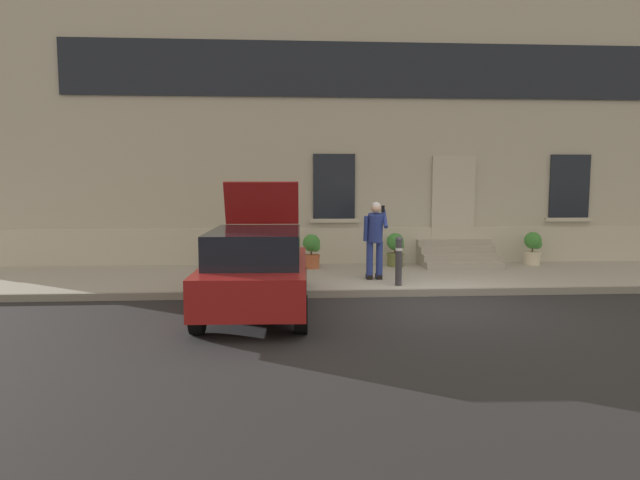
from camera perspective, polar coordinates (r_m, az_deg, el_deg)
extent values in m
plane|color=#232326|center=(10.87, 11.47, -6.60)|extent=(80.00, 80.00, 0.00)
cube|color=#99968E|center=(13.52, 8.36, -3.73)|extent=(24.00, 3.60, 0.15)
cube|color=gray|center=(11.74, 10.27, -5.25)|extent=(24.00, 0.12, 0.15)
cube|color=#B2AD9E|center=(15.84, 6.65, 11.06)|extent=(24.00, 1.40, 7.50)
cube|color=#BCB7A8|center=(15.18, 6.99, -0.83)|extent=(24.00, 0.08, 1.10)
cube|color=brown|center=(15.49, 13.33, 3.98)|extent=(1.00, 0.08, 2.10)
cube|color=#BCB7A8|center=(15.47, 13.36, 4.16)|extent=(1.16, 0.06, 2.24)
cube|color=black|center=(14.86, 1.43, 5.45)|extent=(1.10, 0.06, 1.70)
cube|color=#BCB7A8|center=(14.87, 1.44, 1.98)|extent=(1.30, 0.12, 0.10)
cube|color=black|center=(16.70, 23.96, 5.00)|extent=(1.10, 0.06, 1.70)
cube|color=#BCB7A8|center=(16.71, 23.88, 1.91)|extent=(1.30, 0.12, 0.10)
cube|color=black|center=(15.33, 7.23, 16.70)|extent=(16.80, 0.06, 1.40)
cube|color=#9E998E|center=(14.60, 14.43, -2.52)|extent=(1.98, 0.32, 0.16)
cube|color=#9E998E|center=(14.89, 14.06, -2.03)|extent=(1.98, 0.32, 0.32)
cube|color=#9E998E|center=(15.18, 13.70, -1.56)|extent=(1.98, 0.32, 0.48)
cube|color=#9E998E|center=(15.47, 13.35, -1.12)|extent=(1.98, 0.32, 0.64)
cube|color=maroon|center=(10.10, -6.44, -3.89)|extent=(1.89, 4.06, 0.64)
cube|color=black|center=(9.87, -6.55, -0.60)|extent=(1.63, 2.45, 0.56)
cube|color=black|center=(12.12, -5.64, -3.27)|extent=(1.67, 0.16, 0.20)
cube|color=yellow|center=(12.09, -5.65, -2.43)|extent=(0.52, 0.04, 0.12)
cube|color=#B21414|center=(12.13, -9.23, -1.21)|extent=(0.16, 0.05, 0.18)
cube|color=#B21414|center=(12.02, -2.07, -1.20)|extent=(0.16, 0.05, 0.18)
cube|color=maroon|center=(11.41, -5.94, 3.74)|extent=(1.50, 0.42, 0.87)
cylinder|color=black|center=(8.91, -12.30, -7.44)|extent=(0.22, 0.61, 0.60)
cylinder|color=black|center=(8.76, -1.94, -7.53)|extent=(0.22, 0.61, 0.60)
cylinder|color=black|center=(11.62, -9.77, -4.23)|extent=(0.22, 0.61, 0.60)
cylinder|color=black|center=(11.50, -1.88, -4.25)|extent=(0.22, 0.61, 0.60)
cylinder|color=#333338|center=(11.95, 7.97, -2.34)|extent=(0.14, 0.14, 0.95)
sphere|color=#333338|center=(11.89, 8.01, 0.02)|extent=(0.15, 0.15, 0.15)
cylinder|color=silver|center=(11.91, 7.99, -0.93)|extent=(0.15, 0.15, 0.06)
cylinder|color=navy|center=(12.62, 5.05, -1.98)|extent=(0.15, 0.15, 0.82)
cube|color=black|center=(12.74, 4.99, -3.72)|extent=(0.12, 0.28, 0.10)
cylinder|color=navy|center=(12.65, 6.04, -1.96)|extent=(0.15, 0.15, 0.82)
cube|color=black|center=(12.77, 5.97, -3.70)|extent=(0.12, 0.28, 0.10)
cylinder|color=navy|center=(12.50, 5.62, 1.24)|extent=(0.34, 0.45, 0.67)
sphere|color=tan|center=(12.39, 5.70, 3.25)|extent=(0.22, 0.22, 0.22)
sphere|color=silver|center=(12.39, 5.70, 3.39)|extent=(0.21, 0.21, 0.21)
cylinder|color=navy|center=(12.42, 4.65, 1.16)|extent=(0.09, 0.19, 0.57)
cylinder|color=navy|center=(12.47, 6.57, 2.17)|extent=(0.09, 0.42, 0.42)
cube|color=black|center=(12.40, 6.40, 3.15)|extent=(0.07, 0.02, 0.15)
cylinder|color=#2D2D30|center=(14.57, -9.50, -2.06)|extent=(0.40, 0.40, 0.34)
cylinder|color=#2D2D30|center=(14.56, -9.51, -1.52)|extent=(0.44, 0.44, 0.05)
cylinder|color=#47331E|center=(14.54, -9.52, -0.93)|extent=(0.04, 0.04, 0.24)
sphere|color=#4C843D|center=(14.52, -9.53, -0.23)|extent=(0.44, 0.44, 0.44)
sphere|color=#4C843D|center=(14.47, -9.15, -0.64)|extent=(0.24, 0.24, 0.24)
cylinder|color=#B25B38|center=(14.21, -0.88, -2.18)|extent=(0.40, 0.40, 0.34)
cylinder|color=#B25B38|center=(14.20, -0.88, -1.63)|extent=(0.44, 0.44, 0.05)
cylinder|color=#47331E|center=(14.18, -0.88, -1.02)|extent=(0.04, 0.04, 0.24)
sphere|color=#387F33|center=(14.15, -0.88, -0.30)|extent=(0.44, 0.44, 0.44)
sphere|color=#387F33|center=(14.12, -0.46, -0.72)|extent=(0.24, 0.24, 0.24)
cylinder|color=#606B38|center=(14.66, 7.60, -1.99)|extent=(0.40, 0.40, 0.34)
cylinder|color=#606B38|center=(14.64, 7.61, -1.44)|extent=(0.44, 0.44, 0.05)
cylinder|color=#47331E|center=(14.62, 7.62, -0.86)|extent=(0.04, 0.04, 0.24)
sphere|color=#387F33|center=(14.60, 7.63, -0.16)|extent=(0.44, 0.44, 0.44)
sphere|color=#387F33|center=(14.58, 8.05, -0.57)|extent=(0.24, 0.24, 0.24)
cylinder|color=beige|center=(15.82, 20.69, -1.74)|extent=(0.40, 0.40, 0.34)
cylinder|color=beige|center=(15.80, 20.71, -1.23)|extent=(0.44, 0.44, 0.05)
cylinder|color=#47331E|center=(15.79, 20.73, -0.69)|extent=(0.04, 0.04, 0.24)
sphere|color=#387F33|center=(15.77, 20.75, -0.04)|extent=(0.44, 0.44, 0.44)
sphere|color=#387F33|center=(15.77, 21.15, -0.42)|extent=(0.24, 0.24, 0.24)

